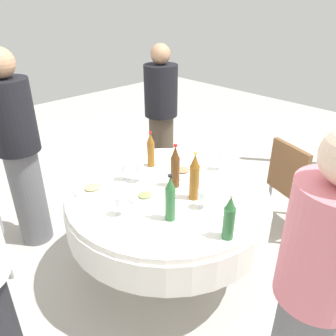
# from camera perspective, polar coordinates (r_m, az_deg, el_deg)

# --- Properties ---
(ground_plane) EXTENTS (10.00, 10.00, 0.00)m
(ground_plane) POSITION_cam_1_polar(r_m,az_deg,el_deg) (2.78, 0.00, -16.79)
(ground_plane) COLOR #B7B2A8
(dining_table) EXTENTS (1.43, 1.43, 0.74)m
(dining_table) POSITION_cam_1_polar(r_m,az_deg,el_deg) (2.40, 0.00, -6.65)
(dining_table) COLOR white
(dining_table) RESTS_ON ground_plane
(bottle_green_right) EXTENTS (0.06, 0.06, 0.30)m
(bottle_green_right) POSITION_cam_1_polar(r_m,az_deg,el_deg) (1.96, 0.40, -5.34)
(bottle_green_right) COLOR #2D6B38
(bottle_green_right) RESTS_ON dining_table
(bottle_brown_south) EXTENTS (0.06, 0.06, 0.32)m
(bottle_brown_south) POSITION_cam_1_polar(r_m,az_deg,el_deg) (2.29, 1.27, 0.11)
(bottle_brown_south) COLOR #593314
(bottle_brown_south) RESTS_ON dining_table
(bottle_amber_rear) EXTENTS (0.06, 0.06, 0.29)m
(bottle_amber_rear) POSITION_cam_1_polar(r_m,az_deg,el_deg) (2.58, -2.96, 3.02)
(bottle_amber_rear) COLOR #8C5619
(bottle_amber_rear) RESTS_ON dining_table
(bottle_green_outer) EXTENTS (0.07, 0.07, 0.28)m
(bottle_green_outer) POSITION_cam_1_polar(r_m,az_deg,el_deg) (1.85, 10.42, -8.44)
(bottle_green_outer) COLOR #2D6B38
(bottle_green_outer) RESTS_ON dining_table
(bottle_amber_mid) EXTENTS (0.07, 0.07, 0.34)m
(bottle_amber_mid) POSITION_cam_1_polar(r_m,az_deg,el_deg) (2.15, 4.55, -1.65)
(bottle_amber_mid) COLOR #8C5619
(bottle_amber_mid) RESTS_ON dining_table
(wine_glass_outer) EXTENTS (0.07, 0.07, 0.14)m
(wine_glass_outer) POSITION_cam_1_polar(r_m,az_deg,el_deg) (2.04, -8.17, -5.81)
(wine_glass_outer) COLOR white
(wine_glass_outer) RESTS_ON dining_table
(wine_glass_mid) EXTENTS (0.07, 0.07, 0.13)m
(wine_glass_mid) POSITION_cam_1_polar(r_m,az_deg,el_deg) (2.42, -7.26, -0.11)
(wine_glass_mid) COLOR white
(wine_glass_mid) RESTS_ON dining_table
(wine_glass_far) EXTENTS (0.07, 0.07, 0.12)m
(wine_glass_far) POSITION_cam_1_polar(r_m,az_deg,el_deg) (2.09, 5.99, -4.85)
(wine_glass_far) COLOR white
(wine_glass_far) RESTS_ON dining_table
(wine_glass_inner) EXTENTS (0.07, 0.07, 0.16)m
(wine_glass_inner) POSITION_cam_1_polar(r_m,az_deg,el_deg) (2.56, 9.10, 1.97)
(wine_glass_inner) COLOR white
(wine_glass_inner) RESTS_ON dining_table
(wine_glass_west) EXTENTS (0.07, 0.07, 0.15)m
(wine_glass_west) POSITION_cam_1_polar(r_m,az_deg,el_deg) (2.37, -5.03, -0.01)
(wine_glass_west) COLOR white
(wine_glass_west) RESTS_ON dining_table
(plate_west) EXTENTS (0.24, 0.24, 0.04)m
(plate_west) POSITION_cam_1_polar(r_m,az_deg,el_deg) (2.53, 2.55, -0.61)
(plate_west) COLOR white
(plate_west) RESTS_ON dining_table
(plate_left) EXTENTS (0.26, 0.26, 0.04)m
(plate_left) POSITION_cam_1_polar(r_m,az_deg,el_deg) (2.36, -12.75, -3.51)
(plate_left) COLOR white
(plate_left) RESTS_ON dining_table
(plate_near) EXTENTS (0.21, 0.21, 0.04)m
(plate_near) POSITION_cam_1_polar(r_m,az_deg,el_deg) (2.23, -3.95, -4.92)
(plate_near) COLOR white
(plate_near) RESTS_ON dining_table
(knife_south) EXTENTS (0.11, 0.16, 0.00)m
(knife_south) POSITION_cam_1_polar(r_m,az_deg,el_deg) (2.60, -11.13, -0.58)
(knife_south) COLOR silver
(knife_south) RESTS_ON dining_table
(fork_rear) EXTENTS (0.08, 0.17, 0.00)m
(fork_rear) POSITION_cam_1_polar(r_m,az_deg,el_deg) (2.78, 3.29, 1.89)
(fork_rear) COLOR silver
(fork_rear) RESTS_ON dining_table
(spoon_outer) EXTENTS (0.18, 0.07, 0.00)m
(spoon_outer) POSITION_cam_1_polar(r_m,az_deg,el_deg) (1.90, -4.24, -11.78)
(spoon_outer) COLOR silver
(spoon_outer) RESTS_ON dining_table
(person_south) EXTENTS (0.34, 0.34, 1.53)m
(person_south) POSITION_cam_1_polar(r_m,az_deg,el_deg) (3.53, -1.19, 8.66)
(person_south) COLOR #4C3F33
(person_south) RESTS_ON ground_plane
(person_rear) EXTENTS (0.34, 0.34, 1.63)m
(person_rear) POSITION_cam_1_polar(r_m,az_deg,el_deg) (2.86, -24.14, 2.77)
(person_rear) COLOR slate
(person_rear) RESTS_ON ground_plane
(person_outer) EXTENTS (0.34, 0.34, 1.57)m
(person_outer) POSITION_cam_1_polar(r_m,az_deg,el_deg) (1.64, 23.68, -18.69)
(person_outer) COLOR slate
(person_outer) RESTS_ON ground_plane
(chair_far) EXTENTS (0.51, 0.51, 0.87)m
(chair_far) POSITION_cam_1_polar(r_m,az_deg,el_deg) (3.06, 20.81, -2.20)
(chair_far) COLOR brown
(chair_far) RESTS_ON ground_plane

